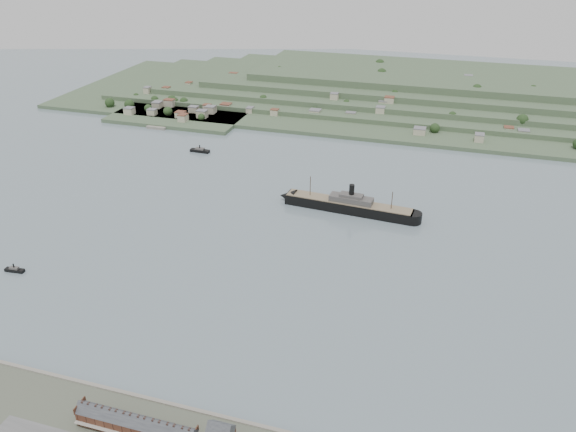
# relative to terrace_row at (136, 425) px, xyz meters

# --- Properties ---
(ground) EXTENTS (1400.00, 1400.00, 0.00)m
(ground) POSITION_rel_terrace_row_xyz_m (10.00, 168.02, -6.84)
(ground) COLOR slate
(ground) RESTS_ON ground
(terrace_row) EXTENTS (55.60, 9.80, 11.07)m
(terrace_row) POSITION_rel_terrace_row_xyz_m (0.00, 0.00, 0.00)
(terrace_row) COLOR #442418
(terrace_row) RESTS_ON ground
(far_peninsula) EXTENTS (760.00, 309.00, 30.00)m
(far_peninsula) POSITION_rel_terrace_row_xyz_m (37.91, 561.12, 5.04)
(far_peninsula) COLOR #3B5538
(far_peninsula) RESTS_ON ground
(steamship) EXTENTS (113.52, 21.56, 27.22)m
(steamship) POSITION_rel_terrace_row_xyz_m (40.99, 238.89, -1.82)
(steamship) COLOR black
(steamship) RESTS_ON ground
(tugboat) EXTENTS (13.11, 4.47, 5.79)m
(tugboat) POSITION_rel_terrace_row_xyz_m (-143.02, 92.39, -5.43)
(tugboat) COLOR black
(tugboat) RESTS_ON ground
(ferry_west) EXTENTS (19.46, 5.61, 7.27)m
(ferry_west) POSITION_rel_terrace_row_xyz_m (-120.06, 321.53, -5.09)
(ferry_west) COLOR black
(ferry_west) RESTS_ON ground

